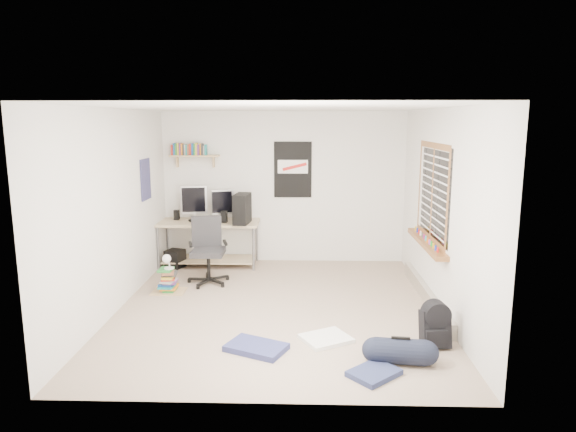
{
  "coord_description": "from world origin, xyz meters",
  "views": [
    {
      "loc": [
        0.32,
        -6.2,
        2.35
      ],
      "look_at": [
        0.13,
        0.31,
        1.13
      ],
      "focal_mm": 32.0,
      "sensor_mm": 36.0,
      "label": 1
    }
  ],
  "objects_px": {
    "desk": "(209,244)",
    "duffel_bag": "(400,350)",
    "office_chair": "(208,251)",
    "book_stack": "(169,281)",
    "backpack": "(435,329)"
  },
  "relations": [
    {
      "from": "office_chair",
      "to": "duffel_bag",
      "type": "distance_m",
      "value": 3.41
    },
    {
      "from": "desk",
      "to": "book_stack",
      "type": "relative_size",
      "value": 3.59
    },
    {
      "from": "office_chair",
      "to": "book_stack",
      "type": "height_order",
      "value": "office_chair"
    },
    {
      "from": "backpack",
      "to": "duffel_bag",
      "type": "xyz_separation_m",
      "value": [
        -0.43,
        -0.39,
        -0.06
      ]
    },
    {
      "from": "book_stack",
      "to": "duffel_bag",
      "type": "bearing_deg",
      "value": -36.12
    },
    {
      "from": "duffel_bag",
      "to": "book_stack",
      "type": "bearing_deg",
      "value": 150.53
    },
    {
      "from": "backpack",
      "to": "duffel_bag",
      "type": "bearing_deg",
      "value": -145.06
    },
    {
      "from": "office_chair",
      "to": "book_stack",
      "type": "xyz_separation_m",
      "value": [
        -0.49,
        -0.41,
        -0.34
      ]
    },
    {
      "from": "office_chair",
      "to": "duffel_bag",
      "type": "xyz_separation_m",
      "value": [
        2.33,
        -2.47,
        -0.35
      ]
    },
    {
      "from": "office_chair",
      "to": "backpack",
      "type": "distance_m",
      "value": 3.47
    },
    {
      "from": "desk",
      "to": "office_chair",
      "type": "distance_m",
      "value": 0.96
    },
    {
      "from": "desk",
      "to": "duffel_bag",
      "type": "xyz_separation_m",
      "value": [
        2.49,
        -3.41,
        -0.22
      ]
    },
    {
      "from": "backpack",
      "to": "book_stack",
      "type": "bearing_deg",
      "value": 145.65
    },
    {
      "from": "duffel_bag",
      "to": "backpack",
      "type": "bearing_deg",
      "value": 48.86
    },
    {
      "from": "desk",
      "to": "backpack",
      "type": "bearing_deg",
      "value": -54.8
    }
  ]
}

